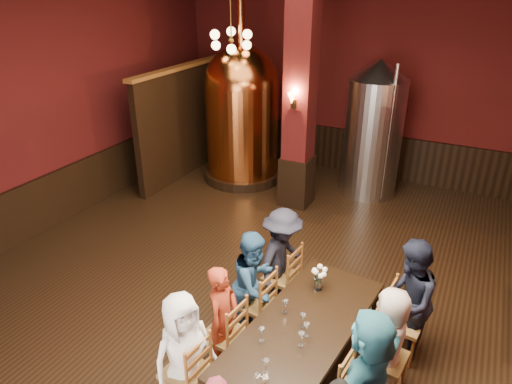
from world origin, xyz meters
The scene contains 33 objects.
room centered at (0.00, 0.00, 2.25)m, with size 10.00×10.02×4.50m.
wainscot_back centered at (0.00, 4.96, 0.50)m, with size 7.90×0.08×1.00m, color black.
wainscot_left centered at (-3.96, 0.00, 0.50)m, with size 0.08×9.90×1.00m, color black.
column centered at (-0.30, 2.80, 2.25)m, with size 0.58×0.58×4.50m, color #480F10.
partition centered at (-3.20, 3.20, 1.20)m, with size 0.22×3.50×2.40m, color black.
pendant_cluster centered at (-1.80, 2.90, 3.10)m, with size 0.90×0.90×1.70m, color #A57226, non-canonical shape.
sconce_column centered at (-0.30, 2.50, 2.20)m, with size 0.20×0.20×0.36m, color black, non-canonical shape.
dining_table centered at (1.47, -1.32, 0.69)m, with size 1.25×2.49×0.75m.
chair_0 centered at (0.52, -2.22, 0.46)m, with size 0.46×0.46×0.92m, color #945F25, non-canonical shape.
person_0 centered at (0.52, -2.22, 0.71)m, with size 0.70×0.45×1.43m, color white.
chair_1 centered at (0.59, -1.56, 0.46)m, with size 0.46×0.46×0.92m, color #945F25, non-canonical shape.
person_1 centered at (0.59, -1.56, 0.68)m, with size 0.49×0.32×1.36m, color #99301A.
chair_2 centered at (0.66, -0.90, 0.46)m, with size 0.46×0.46×0.92m, color #945F25, non-canonical shape.
person_2 centered at (0.66, -0.90, 0.74)m, with size 0.72×0.35×1.47m, color navy.
chair_3 centered at (0.73, -0.23, 0.46)m, with size 0.46×0.46×0.92m, color #945F25, non-canonical shape.
person_3 centered at (0.73, -0.23, 0.74)m, with size 0.96×0.55×1.48m, color black.
person_5 centered at (2.28, -1.73, 0.76)m, with size 1.41×0.45×1.52m, color teal.
chair_6 centered at (2.35, -1.08, 0.46)m, with size 0.46×0.46×0.92m, color #945F25, non-canonical shape.
person_6 centered at (2.35, -1.08, 0.67)m, with size 0.66×0.43×1.34m, color beige.
chair_7 centered at (2.42, -0.41, 0.46)m, with size 0.46×0.46×0.92m, color #945F25, non-canonical shape.
person_7 centered at (2.42, -0.41, 0.78)m, with size 0.76×0.38×1.57m, color black.
copper_kettle centered at (-1.89, 3.45, 1.52)m, with size 2.07×2.07×4.17m.
steel_vessel centered at (0.86, 4.00, 1.39)m, with size 1.18×1.18×2.79m.
rose_vase centered at (1.39, -0.64, 0.97)m, with size 0.19×0.19×0.33m.
wine_glass_0 centered at (1.37, -0.68, 0.83)m, with size 0.07×0.07×0.17m, color white, non-canonical shape.
wine_glass_1 centered at (1.40, -2.11, 0.83)m, with size 0.07×0.07×0.17m, color white, non-canonical shape.
wine_glass_2 centered at (1.48, -2.29, 0.83)m, with size 0.07×0.07×0.17m, color white, non-canonical shape.
wine_glass_3 centered at (1.56, -1.62, 0.83)m, with size 0.07×0.07×0.17m, color white, non-canonical shape.
wine_glass_4 centered at (1.56, -1.46, 0.83)m, with size 0.07×0.07×0.17m, color white, non-canonical shape.
wine_glass_5 centered at (1.21, -1.22, 0.83)m, with size 0.07×0.07×0.17m, color white, non-canonical shape.
wine_glass_6 centered at (1.40, -2.31, 0.83)m, with size 0.07×0.07×0.17m, color white, non-canonical shape.
wine_glass_7 centered at (1.17, -1.74, 0.83)m, with size 0.07×0.07×0.17m, color white, non-canonical shape.
wine_glass_8 centered at (1.47, -1.35, 0.83)m, with size 0.07×0.07×0.17m, color white, non-canonical shape.
Camera 1 is at (2.78, -5.01, 4.21)m, focal length 32.00 mm.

